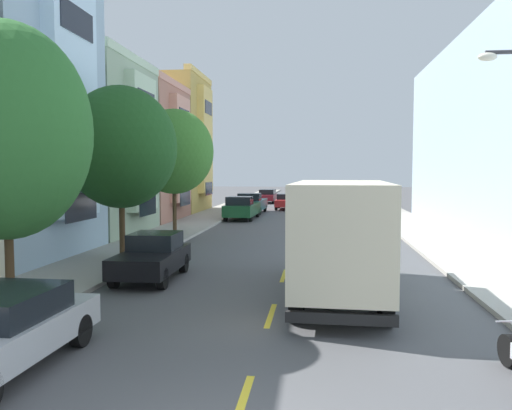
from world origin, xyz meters
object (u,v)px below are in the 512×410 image
at_px(parked_hatchback_black, 152,256).
at_px(parked_pickup_sky, 347,195).
at_px(parked_wagon_burgundy, 267,196).
at_px(moving_red_sedan, 286,201).
at_px(street_tree_third, 174,152).
at_px(parked_pickup_white, 357,202).
at_px(parked_pickup_teal, 251,204).
at_px(parked_sedan_silver, 0,330).
at_px(street_tree_nearest, 6,131).
at_px(street_tree_second, 121,147).
at_px(parked_pickup_forest, 242,208).
at_px(delivery_box_truck, 341,232).

distance_m(parked_hatchback_black, parked_pickup_sky, 43.95).
relative_size(parked_wagon_burgundy, moving_red_sedan, 1.05).
relative_size(street_tree_third, parked_pickup_white, 1.25).
height_order(parked_pickup_teal, moving_red_sedan, parked_pickup_teal).
distance_m(parked_hatchback_black, moving_red_sedan, 31.97).
bearing_deg(parked_sedan_silver, parked_hatchback_black, 88.69).
distance_m(street_tree_nearest, parked_pickup_teal, 31.85).
bearing_deg(street_tree_second, parked_pickup_forest, 83.85).
height_order(street_tree_third, parked_wagon_burgundy, street_tree_third).
bearing_deg(parked_pickup_teal, parked_sedan_silver, -90.16).
relative_size(street_tree_second, parked_hatchback_black, 1.66).
distance_m(delivery_box_truck, parked_pickup_forest, 24.10).
xyz_separation_m(delivery_box_truck, moving_red_sedan, (-3.59, 33.77, -1.13)).
distance_m(street_tree_third, parked_hatchback_black, 11.23).
bearing_deg(parked_pickup_forest, parked_pickup_sky, 67.94).
xyz_separation_m(delivery_box_truck, parked_pickup_white, (2.70, 31.55, -1.06)).
distance_m(street_tree_second, street_tree_third, 7.53).
xyz_separation_m(street_tree_nearest, street_tree_third, (0.00, 15.06, 0.03)).
relative_size(delivery_box_truck, parked_pickup_teal, 1.49).
xyz_separation_m(delivery_box_truck, parked_pickup_forest, (-6.19, 23.27, -1.06)).
height_order(street_tree_second, delivery_box_truck, street_tree_second).
bearing_deg(parked_sedan_silver, delivery_box_truck, 44.86).
distance_m(parked_pickup_white, parked_pickup_sky, 13.43).
bearing_deg(parked_wagon_burgundy, parked_pickup_teal, -89.84).
height_order(parked_sedan_silver, moving_red_sedan, same).
height_order(delivery_box_truck, parked_wagon_burgundy, delivery_box_truck).
relative_size(street_tree_nearest, delivery_box_truck, 0.89).
bearing_deg(street_tree_second, parked_pickup_teal, 85.22).
xyz_separation_m(street_tree_nearest, parked_pickup_forest, (2.00, 26.09, -3.73)).
bearing_deg(delivery_box_truck, street_tree_third, 123.79).
xyz_separation_m(parked_pickup_forest, parked_pickup_white, (8.89, 8.28, 0.00)).
bearing_deg(street_tree_nearest, parked_pickup_forest, 85.62).
bearing_deg(parked_pickup_sky, street_tree_nearest, -102.73).
bearing_deg(street_tree_second, parked_hatchback_black, -53.23).
distance_m(parked_pickup_white, moving_red_sedan, 6.67).
bearing_deg(street_tree_second, parked_wagon_burgundy, 87.06).
height_order(street_tree_second, parked_pickup_sky, street_tree_second).
height_order(delivery_box_truck, parked_sedan_silver, delivery_box_truck).
xyz_separation_m(parked_hatchback_black, moving_red_sedan, (2.50, 31.87, -0.01)).
xyz_separation_m(parked_pickup_forest, parked_pickup_teal, (0.01, 5.48, 0.00)).
bearing_deg(moving_red_sedan, street_tree_nearest, -97.17).
distance_m(delivery_box_truck, parked_pickup_teal, 29.42).
distance_m(street_tree_nearest, delivery_box_truck, 9.07).
relative_size(street_tree_nearest, parked_pickup_sky, 1.33).
height_order(parked_pickup_forest, parked_pickup_white, same).
xyz_separation_m(street_tree_nearest, delivery_box_truck, (8.19, 2.82, -2.67)).
bearing_deg(moving_red_sedan, street_tree_second, -99.00).
distance_m(parked_pickup_teal, moving_red_sedan, 5.65).
relative_size(parked_pickup_forest, parked_hatchback_black, 1.33).
relative_size(parked_pickup_forest, parked_pickup_white, 1.00).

